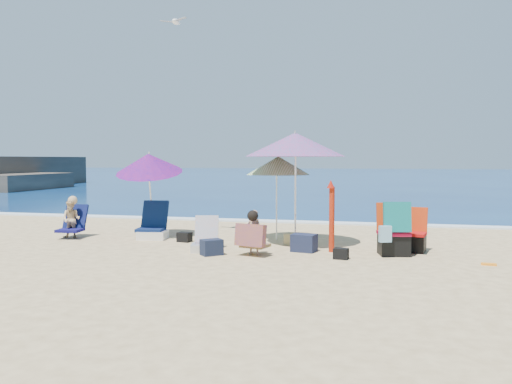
% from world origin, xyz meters
% --- Properties ---
extents(ground, '(120.00, 120.00, 0.00)m').
position_xyz_m(ground, '(0.00, 0.00, 0.00)').
color(ground, '#D8BC84').
rests_on(ground, ground).
extents(sea, '(120.00, 80.00, 0.12)m').
position_xyz_m(sea, '(0.00, 45.00, -0.05)').
color(sea, navy).
rests_on(sea, ground).
extents(foam, '(120.00, 0.50, 0.04)m').
position_xyz_m(foam, '(0.00, 5.10, 0.02)').
color(foam, white).
rests_on(foam, ground).
extents(umbrella_turquoise, '(2.24, 2.24, 2.32)m').
position_xyz_m(umbrella_turquoise, '(0.43, 1.36, 2.04)').
color(umbrella_turquoise, white).
rests_on(umbrella_turquoise, ground).
extents(umbrella_striped, '(1.80, 1.80, 1.85)m').
position_xyz_m(umbrella_striped, '(-0.05, 2.02, 1.62)').
color(umbrella_striped, white).
rests_on(umbrella_striped, ground).
extents(umbrella_blue, '(1.70, 1.75, 2.03)m').
position_xyz_m(umbrella_blue, '(-2.92, 1.70, 1.66)').
color(umbrella_blue, white).
rests_on(umbrella_blue, ground).
extents(furled_umbrella, '(0.17, 0.17, 1.36)m').
position_xyz_m(furled_umbrella, '(1.22, 0.76, 0.75)').
color(furled_umbrella, '#AC230C').
rests_on(furled_umbrella, ground).
extents(chair_navy, '(0.71, 0.81, 0.82)m').
position_xyz_m(chair_navy, '(-2.77, 1.54, 0.22)').
color(chair_navy, '#0C1B43').
rests_on(chair_navy, ground).
extents(chair_rainbow, '(0.58, 0.76, 0.65)m').
position_xyz_m(chair_rainbow, '(-1.15, 0.35, 0.17)').
color(chair_rainbow, '#CE7149').
rests_on(chair_rainbow, ground).
extents(camp_chair_left, '(0.58, 0.67, 0.84)m').
position_xyz_m(camp_chair_left, '(2.72, 1.15, 0.25)').
color(camp_chair_left, '#AD0E0C').
rests_on(camp_chair_left, ground).
extents(camp_chair_right, '(0.63, 0.78, 1.00)m').
position_xyz_m(camp_chair_right, '(2.36, 0.68, 0.36)').
color(camp_chair_right, '#A10B28').
rests_on(camp_chair_right, ground).
extents(person_center, '(0.61, 0.64, 0.84)m').
position_xyz_m(person_center, '(-0.14, 0.09, 0.41)').
color(person_center, tan).
rests_on(person_center, ground).
extents(person_left, '(0.59, 0.72, 0.94)m').
position_xyz_m(person_left, '(-4.56, 1.20, 0.43)').
color(person_left, tan).
rests_on(person_left, ground).
extents(bag_navy_a, '(0.46, 0.45, 0.29)m').
position_xyz_m(bag_navy_a, '(-0.88, -0.07, 0.14)').
color(bag_navy_a, '#161D31').
rests_on(bag_navy_a, ground).
extents(bag_black_a, '(0.31, 0.25, 0.20)m').
position_xyz_m(bag_black_a, '(-1.92, 1.25, 0.10)').
color(bag_black_a, black).
rests_on(bag_black_a, ground).
extents(bag_tan, '(0.32, 0.27, 0.23)m').
position_xyz_m(bag_tan, '(0.36, 1.37, 0.12)').
color(bag_tan, tan).
rests_on(bag_tan, ground).
extents(bag_navy_b, '(0.50, 0.42, 0.33)m').
position_xyz_m(bag_navy_b, '(0.71, 0.69, 0.17)').
color(bag_navy_b, '#192038').
rests_on(bag_navy_b, ground).
extents(bag_black_b, '(0.28, 0.21, 0.19)m').
position_xyz_m(bag_black_b, '(1.45, 0.08, 0.10)').
color(bag_black_b, black).
rests_on(bag_black_b, ground).
extents(orange_item, '(0.25, 0.14, 0.03)m').
position_xyz_m(orange_item, '(3.87, 0.11, 0.02)').
color(orange_item, orange).
rests_on(orange_item, ground).
extents(seagull, '(0.66, 0.35, 0.12)m').
position_xyz_m(seagull, '(-2.32, 1.87, 4.77)').
color(seagull, white).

